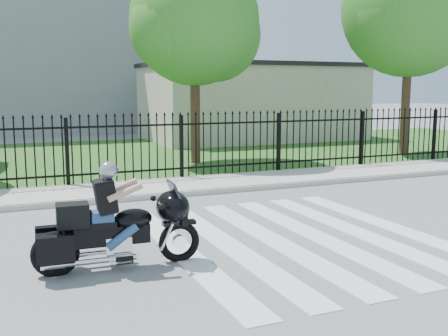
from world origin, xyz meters
name	(u,v)px	position (x,y,z in m)	size (l,w,h in m)	color
ground	(295,238)	(0.00, 0.00, 0.00)	(120.00, 120.00, 0.00)	slate
crosswalk	(295,238)	(0.00, 0.00, 0.01)	(5.00, 5.50, 0.01)	silver
sidewalk	(194,185)	(0.00, 5.00, 0.06)	(40.00, 2.00, 0.12)	#ADAAA3
curb	(209,192)	(0.00, 4.00, 0.06)	(40.00, 0.12, 0.12)	#ADAAA3
grass_strip	(131,155)	(0.00, 12.00, 0.01)	(40.00, 12.00, 0.02)	#26551D
iron_fence	(181,148)	(0.00, 6.00, 0.90)	(26.00, 0.04, 1.80)	black
tree_mid	(195,21)	(1.50, 9.00, 4.67)	(4.20, 4.20, 6.78)	#382316
tree_right	(411,8)	(9.50, 8.00, 5.39)	(5.00, 5.00, 7.90)	#382316
building_low	(251,104)	(7.00, 16.00, 1.75)	(10.00, 6.00, 3.50)	beige
building_low_roof	(252,66)	(7.00, 16.00, 3.60)	(10.20, 6.20, 0.20)	black
building_tall	(22,27)	(-3.00, 26.00, 6.00)	(15.00, 10.00, 12.00)	gray
motorcycle_rider	(114,224)	(-3.12, -0.31, 0.64)	(2.37, 0.79, 1.57)	black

